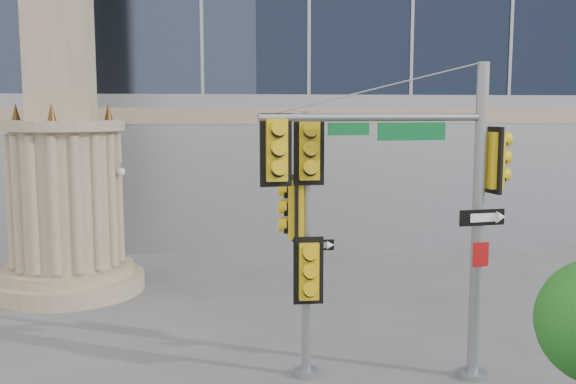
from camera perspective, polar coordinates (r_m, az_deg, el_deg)
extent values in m
cylinder|color=gray|center=(20.49, -18.83, -7.64)|extent=(4.40, 4.40, 0.50)
cylinder|color=gray|center=(20.40, -18.87, -6.55)|extent=(3.80, 3.80, 0.30)
cylinder|color=gray|center=(20.01, -19.12, -0.56)|extent=(3.00, 3.00, 4.00)
cylinder|color=gray|center=(19.86, -19.37, 5.60)|extent=(3.50, 3.50, 0.30)
cone|color=#472D14|center=(19.62, -15.68, 6.90)|extent=(0.24, 0.24, 0.50)
cone|color=#472D14|center=(20.17, -23.05, 6.60)|extent=(0.24, 0.24, 0.50)
cylinder|color=slate|center=(14.01, 16.05, -15.27)|extent=(0.59, 0.59, 0.13)
cylinder|color=slate|center=(13.16, 16.51, -2.76)|extent=(0.23, 0.23, 6.28)
cylinder|color=slate|center=(11.99, 7.76, 6.59)|extent=(4.38, 0.73, 0.15)
cube|color=#0B5F29|center=(12.27, 10.96, 5.31)|extent=(1.35, 0.22, 0.34)
cube|color=yellow|center=(11.43, -1.09, 3.74)|extent=(0.61, 0.37, 1.31)
cube|color=yellow|center=(13.17, 17.80, 2.71)|extent=(0.37, 0.61, 1.31)
cube|color=black|center=(13.01, 16.87, -2.18)|extent=(0.96, 0.16, 0.31)
cube|color=#AE1010|center=(13.15, 16.75, -5.34)|extent=(0.34, 0.08, 0.48)
cylinder|color=slate|center=(13.57, 1.63, -15.74)|extent=(0.51, 0.51, 0.13)
cylinder|color=slate|center=(12.78, 1.67, -4.88)|extent=(0.19, 0.19, 5.35)
cube|color=yellow|center=(12.29, 1.86, 3.72)|extent=(0.59, 0.30, 1.34)
cube|color=yellow|center=(12.62, 0.62, -1.57)|extent=(0.30, 0.59, 1.34)
cube|color=yellow|center=(12.65, 1.82, -7.00)|extent=(0.59, 0.30, 1.34)
cube|color=black|center=(12.68, 2.62, -4.74)|extent=(0.66, 0.03, 0.21)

